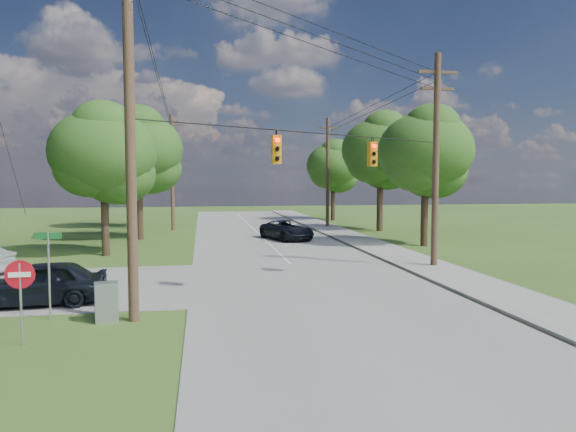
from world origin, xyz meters
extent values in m
plane|color=#36591D|center=(0.00, 0.00, 0.00)|extent=(140.00, 140.00, 0.00)
cube|color=gray|center=(2.00, 5.00, 0.01)|extent=(10.00, 100.00, 0.03)
cube|color=#9B9891|center=(8.70, 5.00, 0.06)|extent=(2.60, 100.00, 0.12)
cylinder|color=brown|center=(-4.60, 0.40, 6.00)|extent=(0.32, 0.32, 12.00)
cylinder|color=brown|center=(8.90, 8.00, 5.25)|extent=(0.32, 0.32, 10.50)
cube|color=brown|center=(8.90, 8.00, 9.60)|extent=(2.00, 0.12, 0.14)
cube|color=brown|center=(8.90, 8.00, 8.80)|extent=(1.70, 0.12, 0.14)
cylinder|color=brown|center=(8.90, 30.00, 5.00)|extent=(0.32, 0.32, 10.00)
cube|color=brown|center=(8.90, 30.00, 9.10)|extent=(2.00, 0.12, 0.14)
cylinder|color=brown|center=(-5.00, 30.00, 5.00)|extent=(0.32, 0.32, 10.00)
cube|color=brown|center=(-5.00, 30.00, 9.10)|extent=(2.00, 0.12, 0.14)
cylinder|color=black|center=(2.15, 4.20, 10.35)|extent=(13.52, 7.63, 1.53)
cylinder|color=black|center=(2.15, 4.20, 9.95)|extent=(13.52, 7.63, 1.53)
cylinder|color=black|center=(2.15, 4.20, 9.55)|extent=(13.52, 7.63, 1.53)
cylinder|color=black|center=(8.90, 19.00, 9.35)|extent=(0.03, 22.00, 0.53)
cylinder|color=black|center=(-4.80, 15.20, 10.10)|extent=(0.43, 29.60, 2.03)
cylinder|color=black|center=(8.90, 19.00, 8.95)|extent=(0.03, 22.00, 0.53)
cylinder|color=black|center=(-4.80, 15.20, 9.70)|extent=(0.43, 29.60, 2.03)
cylinder|color=black|center=(2.15, 4.20, 6.20)|extent=(13.52, 7.63, 0.04)
cube|color=orange|center=(0.26, 3.02, 5.48)|extent=(0.32, 0.22, 1.05)
sphere|color=#FF0C05|center=(0.26, 2.88, 5.83)|extent=(0.17, 0.17, 0.17)
cube|color=orange|center=(0.26, 3.26, 5.48)|extent=(0.32, 0.22, 1.05)
sphere|color=#FF0C05|center=(0.26, 3.40, 5.83)|extent=(0.17, 0.17, 0.17)
cube|color=orange|center=(4.85, 5.60, 5.48)|extent=(0.32, 0.22, 1.05)
sphere|color=#FF0C05|center=(4.85, 5.46, 5.83)|extent=(0.17, 0.17, 0.17)
cube|color=orange|center=(4.85, 5.84, 5.48)|extent=(0.32, 0.22, 1.05)
sphere|color=#FF0C05|center=(4.85, 5.98, 5.83)|extent=(0.17, 0.17, 0.17)
cylinder|color=#413020|center=(-8.00, 15.00, 1.57)|extent=(0.45, 0.45, 3.15)
ellipsoid|color=#275318|center=(-8.00, 15.00, 5.94)|extent=(6.00, 6.00, 4.92)
cylinder|color=#413020|center=(-7.00, 23.00, 1.75)|extent=(0.50, 0.50, 3.50)
ellipsoid|color=#275318|center=(-7.00, 23.00, 6.60)|extent=(6.40, 6.40, 5.25)
cylinder|color=#413020|center=(-9.00, 33.00, 1.66)|extent=(0.48, 0.47, 3.32)
ellipsoid|color=#275318|center=(-9.00, 33.00, 6.27)|extent=(6.00, 6.00, 4.92)
cylinder|color=#413020|center=(12.00, 16.00, 1.66)|extent=(0.48, 0.48, 3.32)
ellipsoid|color=#275318|center=(12.00, 16.00, 6.27)|extent=(6.20, 6.20, 5.08)
cylinder|color=#413020|center=(12.50, 26.00, 1.84)|extent=(0.52, 0.52, 3.67)
ellipsoid|color=#275318|center=(12.50, 26.00, 6.93)|extent=(6.60, 6.60, 5.41)
cylinder|color=#413020|center=(11.50, 38.00, 1.57)|extent=(0.45, 0.45, 3.15)
ellipsoid|color=#275318|center=(11.50, 38.00, 5.94)|extent=(5.80, 5.80, 4.76)
imported|color=black|center=(-8.07, 2.91, 0.80)|extent=(4.66, 2.22, 1.54)
imported|color=black|center=(3.58, 20.84, 0.73)|extent=(3.84, 5.50, 1.39)
cube|color=gray|center=(-5.42, 0.45, 0.61)|extent=(0.77, 0.63, 1.22)
cylinder|color=gray|center=(-7.19, -1.59, 1.10)|extent=(0.06, 0.06, 2.19)
cylinder|color=#AB0B1A|center=(-7.19, -1.59, 1.89)|extent=(0.76, 0.04, 0.76)
cube|color=white|center=(-7.19, -1.62, 1.89)|extent=(0.55, 0.04, 0.13)
cylinder|color=gray|center=(-7.20, 1.00, 1.37)|extent=(0.07, 0.07, 2.74)
cube|color=#155D28|center=(-7.20, 1.00, 2.63)|extent=(0.82, 0.10, 0.20)
camera|label=1|loc=(-2.49, -15.78, 4.35)|focal=32.00mm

